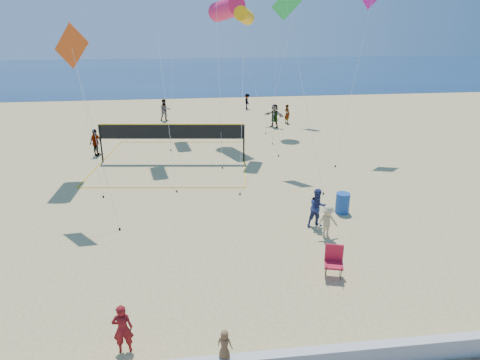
{
  "coord_description": "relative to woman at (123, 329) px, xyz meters",
  "views": [
    {
      "loc": [
        -1.93,
        -11.29,
        8.5
      ],
      "look_at": [
        -0.26,
        2.0,
        3.39
      ],
      "focal_mm": 32.0,
      "sensor_mm": 36.0,
      "label": 1
    }
  ],
  "objects": [
    {
      "name": "kite_10",
      "position": [
        4.89,
        21.22,
        8.28
      ],
      "size": [
        4.11,
        6.38,
        9.86
      ],
      "rotation": [
        0.0,
        0.0,
        0.41
      ],
      "color": "#DD1B57",
      "rests_on": "ground"
    },
    {
      "name": "far_person_2",
      "position": [
        10.42,
        25.68,
        0.06
      ],
      "size": [
        0.6,
        0.7,
        1.61
      ],
      "primitive_type": "imported",
      "rotation": [
        0.0,
        0.0,
        2.01
      ],
      "color": "gray",
      "rests_on": "ground"
    },
    {
      "name": "camp_chair",
      "position": [
        6.78,
        2.8,
        -0.08
      ],
      "size": [
        0.76,
        0.89,
        1.3
      ],
      "rotation": [
        0.0,
        0.0,
        -0.28
      ],
      "color": "#B5142B",
      "rests_on": "ground"
    },
    {
      "name": "toddler",
      "position": [
        2.62,
        -1.2,
        0.26
      ],
      "size": [
        0.46,
        0.4,
        0.8
      ],
      "primitive_type": "imported",
      "rotation": [
        0.0,
        0.0,
        2.7
      ],
      "color": "brown",
      "rests_on": "seawall"
    },
    {
      "name": "volleyball_net",
      "position": [
        0.97,
        16.35,
        0.92
      ],
      "size": [
        10.11,
        9.98,
        2.43
      ],
      "rotation": [
        0.0,
        0.0,
        -0.12
      ],
      "color": "black",
      "rests_on": "ground"
    },
    {
      "name": "ocean",
      "position": [
        3.89,
        63.76,
        -0.73
      ],
      "size": [
        140.0,
        50.0,
        0.03
      ],
      "primitive_type": "cube",
      "color": "navy",
      "rests_on": "ground"
    },
    {
      "name": "kite_5",
      "position": [
        13.36,
        17.31,
        8.71
      ],
      "size": [
        3.71,
        3.66,
        10.84
      ],
      "rotation": [
        0.0,
        0.0,
        0.42
      ],
      "color": "#CB149D",
      "rests_on": "ground"
    },
    {
      "name": "far_person_3",
      "position": [
        0.05,
        27.87,
        0.2
      ],
      "size": [
        1.06,
        0.91,
        1.89
      ],
      "primitive_type": "imported",
      "rotation": [
        0.0,
        0.0,
        0.24
      ],
      "color": "gray",
      "rests_on": "ground"
    },
    {
      "name": "kite_4",
      "position": [
        7.74,
        15.2,
        7.96
      ],
      "size": [
        1.85,
        5.97,
        10.05
      ],
      "rotation": [
        0.0,
        0.0,
        -0.34
      ],
      "color": "green",
      "rests_on": "ground"
    },
    {
      "name": "far_person_0",
      "position": [
        -4.05,
        18.25,
        0.14
      ],
      "size": [
        0.85,
        1.12,
        1.77
      ],
      "primitive_type": "imported",
      "rotation": [
        0.0,
        0.0,
        1.11
      ],
      "color": "gray",
      "rests_on": "ground"
    },
    {
      "name": "trash_barrel",
      "position": [
        8.91,
        7.79,
        -0.26
      ],
      "size": [
        0.71,
        0.71,
        0.96
      ],
      "primitive_type": "cylinder",
      "rotation": [
        0.0,
        0.0,
        0.12
      ],
      "color": "#164194",
      "rests_on": "ground"
    },
    {
      "name": "far_person_4",
      "position": [
        7.9,
        32.15,
        0.0
      ],
      "size": [
        0.69,
        1.03,
        1.49
      ],
      "primitive_type": "imported",
      "rotation": [
        0.0,
        0.0,
        1.72
      ],
      "color": "gray",
      "rests_on": "ground"
    },
    {
      "name": "bystander_a",
      "position": [
        7.32,
        6.55,
        0.13
      ],
      "size": [
        0.93,
        0.78,
        1.74
      ],
      "primitive_type": "imported",
      "rotation": [
        0.0,
        0.0,
        0.15
      ],
      "color": "navy",
      "rests_on": "ground"
    },
    {
      "name": "bystander_b",
      "position": [
        7.43,
        5.54,
        -0.03
      ],
      "size": [
        1.01,
        0.7,
        1.43
      ],
      "primitive_type": "imported",
      "rotation": [
        0.0,
        0.0,
        0.2
      ],
      "color": "tan",
      "rests_on": "ground"
    },
    {
      "name": "woman",
      "position": [
        0.0,
        0.0,
        0.0
      ],
      "size": [
        0.56,
        0.39,
        1.49
      ],
      "primitive_type": "imported",
      "rotation": [
        0.0,
        0.0,
        3.2
      ],
      "color": "maroon",
      "rests_on": "ground"
    },
    {
      "name": "far_person_1",
      "position": [
        9.07,
        24.46,
        0.2
      ],
      "size": [
        1.72,
        1.53,
        1.89
      ],
      "primitive_type": "imported",
      "rotation": [
        0.0,
        0.0,
        -0.67
      ],
      "color": "gray",
      "rests_on": "ground"
    },
    {
      "name": "kite_3",
      "position": [
        -2.63,
        9.65,
        6.36
      ],
      "size": [
        2.44,
        3.03,
        8.33
      ],
      "rotation": [
        0.0,
        0.0,
        -0.36
      ],
      "color": "#CD4613",
      "rests_on": "ground"
    },
    {
      "name": "kite_2",
      "position": [
        5.71,
        18.26,
        7.84
      ],
      "size": [
        2.06,
        8.99,
        9.16
      ],
      "rotation": [
        0.0,
        0.0,
        -0.36
      ],
      "color": "#FFAC0C",
      "rests_on": "ground"
    },
    {
      "name": "ground",
      "position": [
        3.89,
        1.76,
        -0.74
      ],
      "size": [
        120.0,
        120.0,
        0.0
      ],
      "primitive_type": "plane",
      "color": "#D0BA75",
      "rests_on": "ground"
    }
  ]
}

